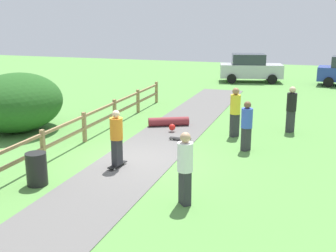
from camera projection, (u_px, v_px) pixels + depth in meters
name	position (u px, v px, depth m)	size (l,w,h in m)	color
ground_plane	(138.00, 160.00, 13.72)	(60.00, 60.00, 0.00)	#568E42
asphalt_path	(138.00, 160.00, 13.72)	(2.40, 28.00, 0.02)	#605E5B
wooden_fence	(65.00, 133.00, 14.35)	(0.12, 18.12, 1.10)	#997A51
bush_large	(17.00, 102.00, 16.95)	(3.30, 3.96, 2.30)	#23561E
trash_bin	(37.00, 169.00, 11.60)	(0.56, 0.56, 0.90)	black
skater_riding	(117.00, 136.00, 12.78)	(0.43, 0.82, 1.75)	black
skater_fallen	(169.00, 122.00, 17.78)	(1.66, 1.52, 0.36)	maroon
skateboard_loose	(180.00, 139.00, 15.79)	(0.80, 0.21, 0.08)	black
bystander_yellow	(235.00, 110.00, 16.13)	(0.54, 0.54, 1.87)	#2D2D33
bystander_blue	(247.00, 124.00, 14.47)	(0.51, 0.51, 1.70)	#2D2D33
bystander_white	(185.00, 165.00, 10.26)	(0.54, 0.54, 1.81)	#2D2D33
bystander_black	(291.00, 107.00, 16.77)	(0.53, 0.53, 1.81)	#2D2D33
parked_car_silver	(250.00, 68.00, 29.69)	(4.47, 2.70, 1.92)	#B7B7BC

